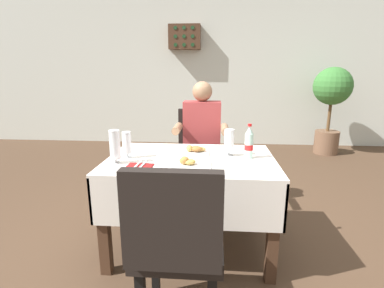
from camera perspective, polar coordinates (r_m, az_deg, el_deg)
ground_plane at (r=2.44m, az=2.96°, el=-19.39°), size 11.00×11.00×0.00m
back_wall at (r=5.51m, az=4.16°, el=15.28°), size 11.00×0.12×2.93m
main_dining_table at (r=2.17m, az=-0.20°, el=-6.96°), size 1.22×0.84×0.73m
chair_far_diner_seat at (r=2.94m, az=1.06°, el=-1.48°), size 0.44×0.50×0.97m
chair_near_camera_side at (r=1.45m, az=-2.92°, el=-18.79°), size 0.44×0.50×0.97m
seated_diner_far at (r=2.80m, az=1.94°, el=1.01°), size 0.50×0.46×1.26m
plate_near_camera at (r=1.93m, az=-0.42°, el=-3.94°), size 0.25×0.25×0.07m
plate_far_diner at (r=2.24m, az=0.69°, el=-1.24°), size 0.22×0.22×0.07m
beer_glass_left at (r=2.03m, az=-15.04°, el=-0.56°), size 0.07×0.07×0.23m
beer_glass_middle at (r=2.16m, az=7.37°, el=0.52°), size 0.07×0.07×0.20m
beer_glass_right at (r=2.14m, az=-12.81°, el=-0.12°), size 0.07×0.07×0.20m
cola_bottle_primary at (r=2.12m, az=11.23°, el=0.13°), size 0.06×0.06×0.25m
napkin_cutlery_set at (r=1.95m, az=-10.38°, el=-4.37°), size 0.18×0.19×0.01m
potted_plant_corner at (r=5.27m, az=25.92°, el=8.21°), size 0.61×0.61×1.43m
wall_bottle_rack at (r=5.41m, az=-1.48°, el=20.46°), size 0.56×0.21×0.42m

